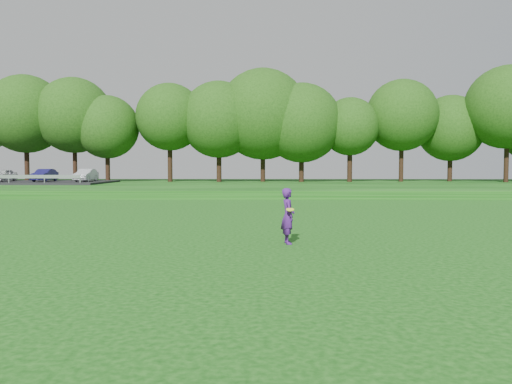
{
  "coord_description": "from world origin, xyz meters",
  "views": [
    {
      "loc": [
        3.15,
        -14.37,
        2.27
      ],
      "look_at": [
        2.82,
        4.05,
        1.3
      ],
      "focal_mm": 35.0,
      "sensor_mm": 36.0,
      "label": 1
    }
  ],
  "objects": [
    {
      "name": "berm",
      "position": [
        0.0,
        34.0,
        0.3
      ],
      "size": [
        130.0,
        30.0,
        0.6
      ],
      "primitive_type": "cube",
      "color": "#0C3F0C",
      "rests_on": "ground"
    },
    {
      "name": "walking_path",
      "position": [
        0.0,
        20.0,
        0.02
      ],
      "size": [
        130.0,
        1.6,
        0.04
      ],
      "primitive_type": "cube",
      "color": "gray",
      "rests_on": "ground"
    },
    {
      "name": "treeline",
      "position": [
        0.0,
        38.0,
        8.1
      ],
      "size": [
        104.0,
        7.0,
        15.0
      ],
      "primitive_type": null,
      "color": "#183D0E",
      "rests_on": "berm"
    },
    {
      "name": "woman",
      "position": [
        3.82,
        0.05,
        0.81
      ],
      "size": [
        0.49,
        0.74,
        1.63
      ],
      "color": "#4B1A75",
      "rests_on": "ground"
    },
    {
      "name": "ground",
      "position": [
        0.0,
        0.0,
        0.0
      ],
      "size": [
        140.0,
        140.0,
        0.0
      ],
      "primitive_type": "plane",
      "color": "#0C3F0C",
      "rests_on": "ground"
    }
  ]
}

